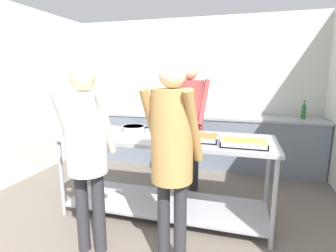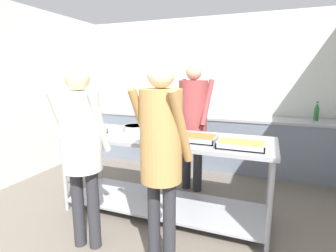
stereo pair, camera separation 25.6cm
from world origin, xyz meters
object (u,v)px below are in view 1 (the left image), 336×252
at_px(sauce_pan, 134,128).
at_px(serving_tray_roast, 195,137).
at_px(serving_tray_vegetables, 86,133).
at_px(plate_stack, 166,129).
at_px(serving_tray_greens, 244,143).
at_px(guest_serving_right, 172,145).
at_px(water_bottle, 304,110).
at_px(guest_serving_left, 86,142).
at_px(cook_behind_counter, 189,115).

height_order(sauce_pan, serving_tray_roast, sauce_pan).
relative_size(serving_tray_vegetables, sauce_pan, 0.83).
relative_size(plate_stack, serving_tray_greens, 0.60).
relative_size(serving_tray_roast, guest_serving_right, 0.29).
xyz_separation_m(plate_stack, water_bottle, (1.84, 1.66, 0.08)).
height_order(sauce_pan, guest_serving_right, guest_serving_right).
bearing_deg(guest_serving_right, guest_serving_left, 179.21).
bearing_deg(serving_tray_greens, guest_serving_left, -153.14).
distance_m(serving_tray_greens, guest_serving_left, 1.48).
relative_size(serving_tray_roast, serving_tray_greens, 1.12).
height_order(serving_tray_vegetables, serving_tray_greens, same).
bearing_deg(cook_behind_counter, serving_tray_vegetables, -135.93).
distance_m(serving_tray_vegetables, serving_tray_greens, 1.73).
bearing_deg(sauce_pan, plate_stack, 15.62).
relative_size(serving_tray_greens, cook_behind_counter, 0.25).
bearing_deg(serving_tray_roast, sauce_pan, 165.60).
bearing_deg(cook_behind_counter, sauce_pan, -132.81).
relative_size(sauce_pan, serving_tray_greens, 0.99).
height_order(serving_tray_roast, serving_tray_greens, same).
height_order(guest_serving_left, guest_serving_right, guest_serving_right).
distance_m(serving_tray_greens, cook_behind_counter, 1.18).
bearing_deg(sauce_pan, serving_tray_vegetables, -140.54).
distance_m(plate_stack, serving_tray_greens, 1.01).
height_order(plate_stack, guest_serving_right, guest_serving_right).
bearing_deg(guest_serving_right, serving_tray_roast, 86.96).
distance_m(cook_behind_counter, water_bottle, 2.03).
bearing_deg(water_bottle, cook_behind_counter, -145.08).
distance_m(serving_tray_greens, guest_serving_right, 0.88).
relative_size(sauce_pan, water_bottle, 1.47).
bearing_deg(plate_stack, serving_tray_roast, -36.94).
height_order(serving_tray_greens, water_bottle, water_bottle).
relative_size(serving_tray_greens, guest_serving_right, 0.26).
bearing_deg(serving_tray_roast, serving_tray_greens, -11.67).
distance_m(plate_stack, cook_behind_counter, 0.55).
bearing_deg(guest_serving_right, serving_tray_vegetables, 152.15).
bearing_deg(guest_serving_right, sauce_pan, 127.42).
relative_size(plate_stack, cook_behind_counter, 0.15).
distance_m(plate_stack, water_bottle, 2.49).
xyz_separation_m(sauce_pan, guest_serving_left, (-0.02, -0.98, 0.07)).
bearing_deg(serving_tray_greens, sauce_pan, 166.64).
bearing_deg(cook_behind_counter, serving_tray_greens, -51.43).
relative_size(serving_tray_vegetables, serving_tray_greens, 0.82).
bearing_deg(serving_tray_roast, plate_stack, 143.06).
xyz_separation_m(plate_stack, serving_tray_roast, (0.41, -0.31, -0.01)).
bearing_deg(cook_behind_counter, guest_serving_left, -110.23).
height_order(plate_stack, cook_behind_counter, cook_behind_counter).
xyz_separation_m(serving_tray_greens, cook_behind_counter, (-0.73, 0.92, 0.12)).
height_order(serving_tray_roast, guest_serving_right, guest_serving_right).
distance_m(guest_serving_left, guest_serving_right, 0.77).
distance_m(guest_serving_left, cook_behind_counter, 1.69).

